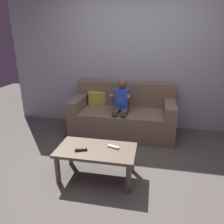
{
  "coord_description": "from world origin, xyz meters",
  "views": [
    {
      "loc": [
        0.32,
        -2.13,
        1.62
      ],
      "look_at": [
        -0.23,
        0.67,
        0.61
      ],
      "focal_mm": 34.05,
      "sensor_mm": 36.0,
      "label": 1
    }
  ],
  "objects_px": {
    "person_seated_on_couch": "(121,105)",
    "game_remote_white_near_edge": "(113,147)",
    "coffee_table": "(96,154)",
    "game_remote_black_center": "(81,150)",
    "couch": "(123,116)"
  },
  "relations": [
    {
      "from": "couch",
      "to": "coffee_table",
      "type": "height_order",
      "value": "couch"
    },
    {
      "from": "couch",
      "to": "game_remote_white_near_edge",
      "type": "xyz_separation_m",
      "value": [
        0.08,
        -1.29,
        0.09
      ]
    },
    {
      "from": "person_seated_on_couch",
      "to": "coffee_table",
      "type": "bearing_deg",
      "value": -95.48
    },
    {
      "from": "game_remote_white_near_edge",
      "to": "couch",
      "type": "bearing_deg",
      "value": 93.57
    },
    {
      "from": "coffee_table",
      "to": "game_remote_black_center",
      "type": "bearing_deg",
      "value": -154.71
    },
    {
      "from": "person_seated_on_couch",
      "to": "game_remote_black_center",
      "type": "bearing_deg",
      "value": -102.35
    },
    {
      "from": "person_seated_on_couch",
      "to": "game_remote_black_center",
      "type": "relative_size",
      "value": 6.94
    },
    {
      "from": "person_seated_on_couch",
      "to": "game_remote_white_near_edge",
      "type": "bearing_deg",
      "value": -85.79
    },
    {
      "from": "game_remote_white_near_edge",
      "to": "coffee_table",
      "type": "bearing_deg",
      "value": -162.29
    },
    {
      "from": "couch",
      "to": "person_seated_on_couch",
      "type": "distance_m",
      "value": 0.32
    },
    {
      "from": "couch",
      "to": "game_remote_black_center",
      "type": "bearing_deg",
      "value": -100.85
    },
    {
      "from": "couch",
      "to": "game_remote_black_center",
      "type": "distance_m",
      "value": 1.45
    },
    {
      "from": "game_remote_white_near_edge",
      "to": "person_seated_on_couch",
      "type": "bearing_deg",
      "value": 94.21
    },
    {
      "from": "person_seated_on_couch",
      "to": "game_remote_black_center",
      "type": "xyz_separation_m",
      "value": [
        -0.27,
        -1.24,
        -0.17
      ]
    },
    {
      "from": "person_seated_on_couch",
      "to": "coffee_table",
      "type": "height_order",
      "value": "person_seated_on_couch"
    }
  ]
}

